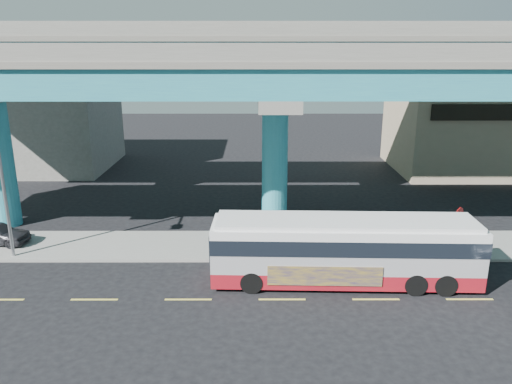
{
  "coord_description": "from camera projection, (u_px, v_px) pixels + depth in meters",
  "views": [
    {
      "loc": [
        -1.14,
        -19.36,
        10.39
      ],
      "look_at": [
        -1.11,
        4.0,
        3.51
      ],
      "focal_mm": 35.0,
      "sensor_mm": 36.0,
      "label": 1
    }
  ],
  "objects": [
    {
      "name": "building_concrete",
      "position": [
        38.0,
        116.0,
        43.23
      ],
      "size": [
        12.0,
        10.0,
        9.0
      ],
      "primitive_type": "cube",
      "color": "gray",
      "rests_on": "ground"
    },
    {
      "name": "stop_sign",
      "position": [
        459.0,
        220.0,
        24.98
      ],
      "size": [
        0.59,
        0.52,
        2.52
      ],
      "rotation": [
        0.0,
        0.0,
        0.32
      ],
      "color": "gray",
      "rests_on": "sidewalk"
    },
    {
      "name": "sidewalk",
      "position": [
        277.0,
        245.0,
        26.76
      ],
      "size": [
        70.0,
        4.0,
        0.15
      ],
      "primitive_type": "cube",
      "color": "gray",
      "rests_on": "ground"
    },
    {
      "name": "transit_bus",
      "position": [
        345.0,
        248.0,
        22.31
      ],
      "size": [
        11.97,
        2.92,
        3.05
      ],
      "rotation": [
        0.0,
        0.0,
        -0.03
      ],
      "color": "maroon",
      "rests_on": "ground"
    },
    {
      "name": "lane_markings",
      "position": [
        282.0,
        299.0,
        21.22
      ],
      "size": [
        58.0,
        0.12,
        0.01
      ],
      "color": "#D8C64C",
      "rests_on": "ground"
    },
    {
      "name": "viaduct",
      "position": [
        276.0,
        69.0,
        27.66
      ],
      "size": [
        52.0,
        12.4,
        11.7
      ],
      "color": "teal",
      "rests_on": "ground"
    },
    {
      "name": "building_beige",
      "position": [
        479.0,
        129.0,
        42.59
      ],
      "size": [
        14.0,
        10.23,
        7.0
      ],
      "color": "tan",
      "rests_on": "ground"
    },
    {
      "name": "ground",
      "position": [
        282.0,
        296.0,
        21.51
      ],
      "size": [
        120.0,
        120.0,
        0.0
      ],
      "primitive_type": "plane",
      "color": "black",
      "rests_on": "ground"
    }
  ]
}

